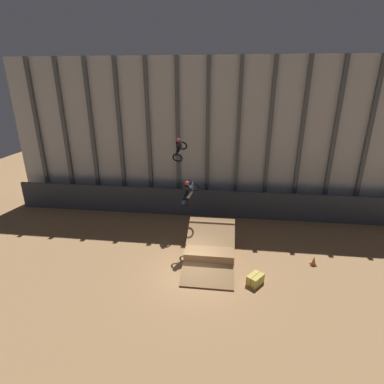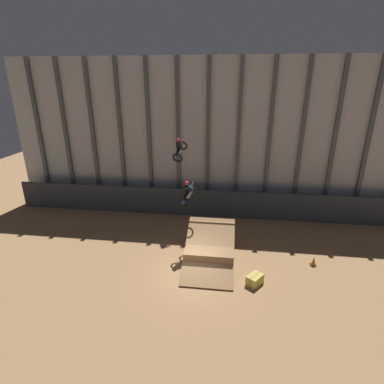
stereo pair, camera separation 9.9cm
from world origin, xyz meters
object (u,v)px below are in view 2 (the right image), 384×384
at_px(rider_bike_right_air, 189,192).
at_px(traffic_cone_near_ramp, 314,261).
at_px(rider_bike_left_air, 180,149).
at_px(dirt_ramp, 210,247).
at_px(hay_bale_trackside, 255,280).

bearing_deg(rider_bike_right_air, traffic_cone_near_ramp, 11.50).
xyz_separation_m(rider_bike_left_air, rider_bike_right_air, (1.12, -3.31, -1.92)).
height_order(dirt_ramp, rider_bike_left_air, rider_bike_left_air).
height_order(rider_bike_left_air, traffic_cone_near_ramp, rider_bike_left_air).
height_order(traffic_cone_near_ramp, hay_bale_trackside, traffic_cone_near_ramp).
relative_size(rider_bike_left_air, rider_bike_right_air, 1.00).
bearing_deg(rider_bike_right_air, hay_bale_trackside, -19.80).
bearing_deg(traffic_cone_near_ramp, dirt_ramp, 178.02).
bearing_deg(dirt_ramp, rider_bike_left_air, 121.52).
distance_m(rider_bike_right_air, hay_bale_trackside, 6.34).
bearing_deg(rider_bike_left_air, rider_bike_right_air, -64.49).
relative_size(rider_bike_left_air, hay_bale_trackside, 1.75).
bearing_deg(hay_bale_trackside, rider_bike_left_air, 127.88).
relative_size(rider_bike_left_air, traffic_cone_near_ramp, 3.26).
distance_m(dirt_ramp, hay_bale_trackside, 3.57).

